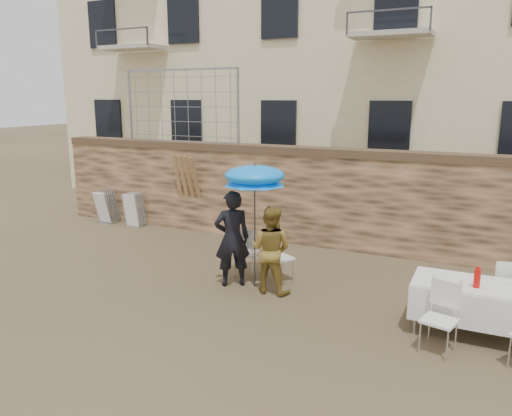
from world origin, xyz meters
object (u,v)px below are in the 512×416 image
at_px(couple_chair_left, 246,251).
at_px(soda_bottle, 477,278).
at_px(banquet_table, 492,289).
at_px(table_chair_back, 505,289).
at_px(man_suit, 232,239).
at_px(couple_chair_right, 280,256).
at_px(chair_stack_left, 112,205).
at_px(woman_dress, 271,250).
at_px(chair_stack_right, 138,208).
at_px(table_chair_front_left, 439,319).
at_px(umbrella, 255,179).

relative_size(couple_chair_left, soda_bottle, 3.69).
xyz_separation_m(banquet_table, table_chair_back, (0.20, 0.80, -0.25)).
bearing_deg(man_suit, couple_chair_right, -178.60).
bearing_deg(chair_stack_left, couple_chair_left, -23.13).
bearing_deg(woman_dress, man_suit, 1.01).
height_order(soda_bottle, chair_stack_right, soda_bottle).
bearing_deg(chair_stack_right, table_chair_front_left, -25.38).
xyz_separation_m(man_suit, couple_chair_right, (0.70, 0.55, -0.39)).
relative_size(man_suit, couple_chair_left, 1.82).
xyz_separation_m(woman_dress, couple_chair_left, (-0.75, 0.55, -0.29)).
distance_m(table_chair_front_left, table_chair_back, 1.74).
bearing_deg(table_chair_back, soda_bottle, 57.07).
distance_m(table_chair_back, chair_stack_right, 9.01).
bearing_deg(couple_chair_right, woman_dress, 127.79).
distance_m(couple_chair_right, banquet_table, 3.63).
xyz_separation_m(banquet_table, chair_stack_left, (-9.43, 3.01, -0.27)).
bearing_deg(chair_stack_right, couple_chair_left, -27.31).
relative_size(woman_dress, couple_chair_right, 1.60).
xyz_separation_m(couple_chair_right, soda_bottle, (3.33, -0.94, 0.43)).
height_order(umbrella, table_chair_back, umbrella).
bearing_deg(woman_dress, chair_stack_right, -27.74).
distance_m(soda_bottle, chair_stack_right, 8.92).
height_order(table_chair_front_left, table_chair_back, same).
height_order(banquet_table, chair_stack_left, chair_stack_left).
bearing_deg(couple_chair_right, man_suit, 70.75).
xyz_separation_m(woman_dress, umbrella, (-0.35, 0.10, 1.20)).
relative_size(soda_bottle, table_chair_front_left, 0.27).
relative_size(umbrella, couple_chair_right, 2.17).
distance_m(umbrella, chair_stack_right, 5.61).
relative_size(banquet_table, chair_stack_right, 2.28).
bearing_deg(banquet_table, couple_chair_left, 169.41).
distance_m(table_chair_back, chair_stack_left, 9.88).
distance_m(banquet_table, chair_stack_left, 9.91).
height_order(couple_chair_right, table_chair_front_left, same).
bearing_deg(umbrella, couple_chair_left, 131.63).
relative_size(couple_chair_right, chair_stack_right, 1.04).
distance_m(soda_bottle, chair_stack_left, 9.77).
distance_m(man_suit, couple_chair_right, 0.97).
bearing_deg(table_chair_front_left, umbrella, 174.95).
bearing_deg(banquet_table, umbrella, 174.92).
distance_m(couple_chair_left, soda_bottle, 4.16).
relative_size(table_chair_front_left, chair_stack_left, 1.04).
bearing_deg(man_suit, table_chair_front_left, 127.98).
bearing_deg(table_chair_front_left, chair_stack_left, 170.54).
relative_size(couple_chair_left, table_chair_back, 1.00).
distance_m(banquet_table, table_chair_back, 0.86).
bearing_deg(umbrella, table_chair_front_left, -18.66).
height_order(woman_dress, umbrella, umbrella).
xyz_separation_m(couple_chair_right, banquet_table, (3.53, -0.79, 0.25)).
distance_m(couple_chair_left, couple_chair_right, 0.70).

